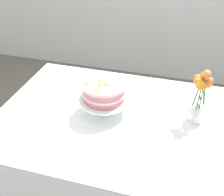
{
  "coord_description": "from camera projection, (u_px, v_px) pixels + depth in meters",
  "views": [
    {
      "loc": [
        0.31,
        -1.21,
        1.73
      ],
      "look_at": [
        -0.03,
        0.0,
        0.86
      ],
      "focal_mm": 44.14,
      "sensor_mm": 36.0,
      "label": 1
    }
  ],
  "objects": [
    {
      "name": "dining_table",
      "position": [
        116.0,
        131.0,
        1.62
      ],
      "size": [
        1.4,
        1.0,
        0.74
      ],
      "color": "white",
      "rests_on": "ground"
    },
    {
      "name": "ground_plane",
      "position": [
        116.0,
        196.0,
        2.01
      ],
      "size": [
        12.0,
        12.0,
        0.0
      ],
      "primitive_type": "plane",
      "color": "#666059"
    },
    {
      "name": "layer_cake",
      "position": [
        104.0,
        91.0,
        1.54
      ],
      "size": [
        0.24,
        0.24,
        0.11
      ],
      "color": "#CC7A84",
      "rests_on": "cake_stand"
    },
    {
      "name": "cake_stand",
      "position": [
        104.0,
        101.0,
        1.58
      ],
      "size": [
        0.29,
        0.29,
        0.1
      ],
      "color": "silver",
      "rests_on": "linen_napkin"
    },
    {
      "name": "flower_vase",
      "position": [
        200.0,
        98.0,
        1.47
      ],
      "size": [
        0.11,
        0.12,
        0.33
      ],
      "color": "silver",
      "rests_on": "dining_table"
    },
    {
      "name": "linen_napkin",
      "position": [
        104.0,
        112.0,
        1.62
      ],
      "size": [
        0.33,
        0.33,
        0.0
      ],
      "primitive_type": "cube",
      "rotation": [
        0.0,
        0.0,
        0.04
      ],
      "color": "white",
      "rests_on": "dining_table"
    }
  ]
}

